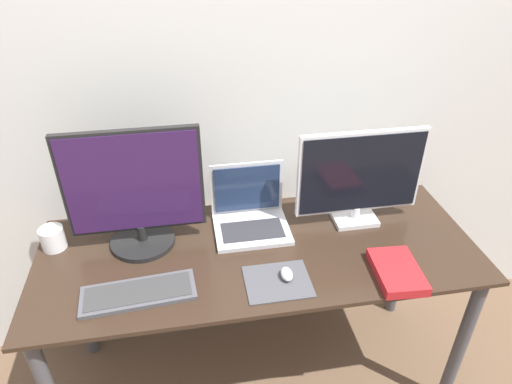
{
  "coord_description": "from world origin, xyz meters",
  "views": [
    {
      "loc": [
        -0.25,
        -1.02,
        1.92
      ],
      "look_at": [
        -0.0,
        0.38,
        1.01
      ],
      "focal_mm": 32.0,
      "sensor_mm": 36.0,
      "label": 1
    }
  ],
  "objects_px": {
    "laptop": "(250,212)",
    "monitor_right": "(360,177)",
    "book": "(397,271)",
    "monitor_left": "(135,193)",
    "mouse": "(287,274)",
    "keyboard": "(139,293)",
    "mug": "(53,238)"
  },
  "relations": [
    {
      "from": "keyboard",
      "to": "mouse",
      "type": "bearing_deg",
      "value": -0.89
    },
    {
      "from": "mouse",
      "to": "mug",
      "type": "bearing_deg",
      "value": 159.11
    },
    {
      "from": "laptop",
      "to": "book",
      "type": "distance_m",
      "value": 0.62
    },
    {
      "from": "book",
      "to": "monitor_right",
      "type": "bearing_deg",
      "value": 95.42
    },
    {
      "from": "mouse",
      "to": "mug",
      "type": "xyz_separation_m",
      "value": [
        -0.86,
        0.33,
        0.02
      ]
    },
    {
      "from": "book",
      "to": "mug",
      "type": "relative_size",
      "value": 2.66
    },
    {
      "from": "monitor_left",
      "to": "keyboard",
      "type": "xyz_separation_m",
      "value": [
        -0.01,
        -0.29,
        -0.23
      ]
    },
    {
      "from": "mouse",
      "to": "mug",
      "type": "height_order",
      "value": "mug"
    },
    {
      "from": "mouse",
      "to": "book",
      "type": "xyz_separation_m",
      "value": [
        0.4,
        -0.05,
        -0.0
      ]
    },
    {
      "from": "monitor_left",
      "to": "mouse",
      "type": "bearing_deg",
      "value": -29.98
    },
    {
      "from": "mouse",
      "to": "book",
      "type": "height_order",
      "value": "mouse"
    },
    {
      "from": "keyboard",
      "to": "mug",
      "type": "distance_m",
      "value": 0.46
    },
    {
      "from": "monitor_right",
      "to": "mouse",
      "type": "bearing_deg",
      "value": -140.73
    },
    {
      "from": "monitor_left",
      "to": "mug",
      "type": "relative_size",
      "value": 5.52
    },
    {
      "from": "monitor_right",
      "to": "laptop",
      "type": "height_order",
      "value": "monitor_right"
    },
    {
      "from": "monitor_left",
      "to": "monitor_right",
      "type": "height_order",
      "value": "monitor_left"
    },
    {
      "from": "mouse",
      "to": "book",
      "type": "bearing_deg",
      "value": -7.31
    },
    {
      "from": "keyboard",
      "to": "laptop",
      "type": "bearing_deg",
      "value": 37.29
    },
    {
      "from": "monitor_left",
      "to": "laptop",
      "type": "distance_m",
      "value": 0.47
    },
    {
      "from": "laptop",
      "to": "mouse",
      "type": "relative_size",
      "value": 4.43
    },
    {
      "from": "book",
      "to": "monitor_left",
      "type": "bearing_deg",
      "value": 159.11
    },
    {
      "from": "laptop",
      "to": "monitor_right",
      "type": "bearing_deg",
      "value": -6.21
    },
    {
      "from": "laptop",
      "to": "monitor_left",
      "type": "bearing_deg",
      "value": -173.71
    },
    {
      "from": "monitor_left",
      "to": "mouse",
      "type": "xyz_separation_m",
      "value": [
        0.52,
        -0.3,
        -0.21
      ]
    },
    {
      "from": "monitor_left",
      "to": "keyboard",
      "type": "height_order",
      "value": "monitor_left"
    },
    {
      "from": "laptop",
      "to": "keyboard",
      "type": "bearing_deg",
      "value": -142.71
    },
    {
      "from": "monitor_right",
      "to": "book",
      "type": "bearing_deg",
      "value": -84.58
    },
    {
      "from": "monitor_left",
      "to": "monitor_right",
      "type": "distance_m",
      "value": 0.88
    },
    {
      "from": "monitor_left",
      "to": "mug",
      "type": "height_order",
      "value": "monitor_left"
    },
    {
      "from": "laptop",
      "to": "book",
      "type": "relative_size",
      "value": 1.24
    },
    {
      "from": "mouse",
      "to": "book",
      "type": "relative_size",
      "value": 0.28
    },
    {
      "from": "keyboard",
      "to": "mouse",
      "type": "xyz_separation_m",
      "value": [
        0.52,
        -0.01,
        0.01
      ]
    }
  ]
}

